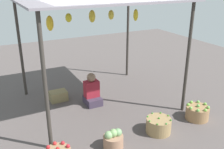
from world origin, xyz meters
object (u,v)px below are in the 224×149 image
object	(u,v)px
basket_green_chilies	(159,125)
wooden_crate_near_vendor	(58,96)
basket_green_apples	(197,112)
basket_cabbages	(113,140)
vendor_person	(92,92)

from	to	relation	value
basket_green_chilies	wooden_crate_near_vendor	world-z (taller)	basket_green_chilies
basket_green_apples	wooden_crate_near_vendor	world-z (taller)	basket_green_apples
wooden_crate_near_vendor	basket_cabbages	bearing A→B (deg)	-81.45
basket_cabbages	basket_green_chilies	size ratio (longest dim) A/B	0.75
vendor_person	basket_cabbages	world-z (taller)	vendor_person
basket_green_apples	wooden_crate_near_vendor	size ratio (longest dim) A/B	1.17
basket_cabbages	basket_green_apples	size ratio (longest dim) A/B	0.76
wooden_crate_near_vendor	basket_green_apples	bearing A→B (deg)	-42.80
basket_green_chilies	wooden_crate_near_vendor	bearing A→B (deg)	120.96
basket_green_apples	vendor_person	bearing A→B (deg)	135.72
vendor_person	basket_green_chilies	size ratio (longest dim) A/B	1.58
basket_green_apples	wooden_crate_near_vendor	xyz separation A→B (m)	(-2.42, 2.24, -0.03)
basket_cabbages	basket_green_apples	bearing A→B (deg)	1.40
vendor_person	basket_green_chilies	xyz separation A→B (m)	(0.68, -1.73, -0.15)
basket_cabbages	basket_green_apples	distance (m)	2.07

